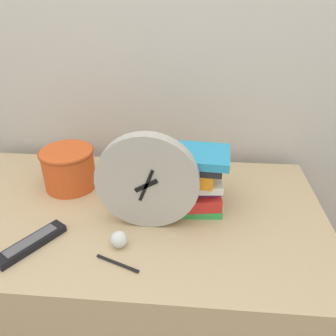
{
  "coord_description": "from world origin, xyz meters",
  "views": [
    {
      "loc": [
        0.21,
        -0.47,
        1.4
      ],
      "look_at": [
        0.14,
        0.33,
        0.94
      ],
      "focal_mm": 35.0,
      "sensor_mm": 36.0,
      "label": 1
    }
  ],
  "objects_px": {
    "desk_clock": "(147,182)",
    "basket": "(69,167)",
    "tv_remote": "(31,243)",
    "crumpled_paper_ball": "(119,239)",
    "book_stack": "(186,177)",
    "pen": "(118,263)"
  },
  "relations": [
    {
      "from": "book_stack",
      "to": "basket",
      "type": "distance_m",
      "value": 0.41
    },
    {
      "from": "desk_clock",
      "to": "crumpled_paper_ball",
      "type": "xyz_separation_m",
      "value": [
        -0.07,
        -0.1,
        -0.12
      ]
    },
    {
      "from": "crumpled_paper_ball",
      "to": "basket",
      "type": "bearing_deg",
      "value": 129.24
    },
    {
      "from": "basket",
      "to": "pen",
      "type": "height_order",
      "value": "basket"
    },
    {
      "from": "tv_remote",
      "to": "pen",
      "type": "bearing_deg",
      "value": -10.38
    },
    {
      "from": "basket",
      "to": "crumpled_paper_ball",
      "type": "xyz_separation_m",
      "value": [
        0.23,
        -0.28,
        -0.05
      ]
    },
    {
      "from": "desk_clock",
      "to": "basket",
      "type": "height_order",
      "value": "desk_clock"
    },
    {
      "from": "tv_remote",
      "to": "crumpled_paper_ball",
      "type": "height_order",
      "value": "crumpled_paper_ball"
    },
    {
      "from": "desk_clock",
      "to": "book_stack",
      "type": "height_order",
      "value": "desk_clock"
    },
    {
      "from": "crumpled_paper_ball",
      "to": "desk_clock",
      "type": "bearing_deg",
      "value": 56.72
    },
    {
      "from": "basket",
      "to": "tv_remote",
      "type": "distance_m",
      "value": 0.31
    },
    {
      "from": "tv_remote",
      "to": "pen",
      "type": "xyz_separation_m",
      "value": [
        0.24,
        -0.04,
        -0.01
      ]
    },
    {
      "from": "crumpled_paper_ball",
      "to": "book_stack",
      "type": "bearing_deg",
      "value": 51.28
    },
    {
      "from": "basket",
      "to": "tv_remote",
      "type": "xyz_separation_m",
      "value": [
        -0.0,
        -0.3,
        -0.06
      ]
    },
    {
      "from": "basket",
      "to": "crumpled_paper_ball",
      "type": "relative_size",
      "value": 3.94
    },
    {
      "from": "desk_clock",
      "to": "basket",
      "type": "xyz_separation_m",
      "value": [
        -0.3,
        0.18,
        -0.07
      ]
    },
    {
      "from": "tv_remote",
      "to": "crumpled_paper_ball",
      "type": "distance_m",
      "value": 0.24
    },
    {
      "from": "desk_clock",
      "to": "basket",
      "type": "bearing_deg",
      "value": 148.54
    },
    {
      "from": "desk_clock",
      "to": "tv_remote",
      "type": "distance_m",
      "value": 0.35
    },
    {
      "from": "tv_remote",
      "to": "pen",
      "type": "relative_size",
      "value": 1.59
    },
    {
      "from": "crumpled_paper_ball",
      "to": "pen",
      "type": "distance_m",
      "value": 0.07
    },
    {
      "from": "desk_clock",
      "to": "basket",
      "type": "relative_size",
      "value": 1.59
    }
  ]
}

